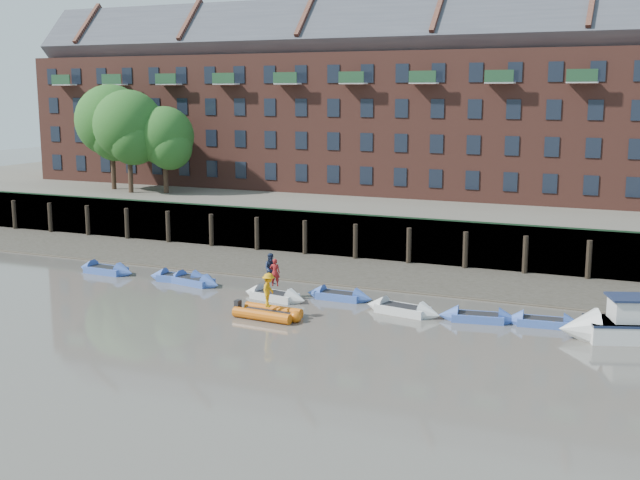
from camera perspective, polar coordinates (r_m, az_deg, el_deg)
The scene contains 20 objects.
ground at distance 37.98m, azimuth -6.59°, elevation -7.84°, with size 220.00×220.00×0.00m, color #5D574F.
foreshore at distance 53.72m, azimuth 3.08°, elevation -2.33°, with size 110.00×8.00×0.50m, color #3D382F.
mud_band at distance 50.63m, azimuth 1.72°, elevation -3.12°, with size 110.00×1.60×0.10m, color #4C4336.
river_wall at distance 57.45m, azimuth 4.62°, elevation 0.11°, with size 110.00×1.23×3.30m.
bank_terrace at distance 70.30m, azimuth 8.25°, elevation 1.94°, with size 110.00×28.00×3.20m, color #5E594D.
apartment_terrace at distance 70.51m, azimuth 8.71°, elevation 11.11°, with size 80.60×15.56×20.98m.
tree_cluster at distance 73.15m, azimuth -13.46°, elevation 7.92°, with size 11.76×7.74×9.40m.
rowboat_0 at distance 55.28m, azimuth -14.98°, elevation -2.07°, with size 4.47×1.52×1.28m.
rowboat_1 at distance 51.95m, azimuth -9.95°, elevation -2.67°, with size 4.34×1.59×1.23m.
rowboat_2 at distance 51.00m, azimuth -9.01°, elevation -2.89°, with size 4.34×2.02×1.21m.
rowboat_3 at distance 46.79m, azimuth -3.25°, elevation -3.99°, with size 4.39×1.88×1.23m.
rowboat_4 at distance 46.78m, azimuth 1.38°, elevation -3.99°, with size 4.11×1.24×1.19m.
rowboat_5 at distance 44.01m, azimuth 5.90°, elevation -4.95°, with size 4.63×2.07×1.30m.
rowboat_6 at distance 43.20m, azimuth 11.18°, elevation -5.41°, with size 4.34×1.91×1.22m.
rowboat_7 at distance 43.14m, azimuth 15.58°, elevation -5.64°, with size 4.10×1.58×1.16m.
rib_tender at distance 42.99m, azimuth -3.56°, elevation -5.21°, with size 3.80×2.00×0.65m.
motor_launch at distance 41.85m, azimuth 20.56°, elevation -5.71°, with size 7.06×4.35×2.77m.
person_rower_a at distance 46.41m, azimuth -3.23°, elevation -2.31°, with size 0.59×0.39×1.61m, color maroon.
person_rower_b at distance 46.77m, azimuth -3.48°, elevation -2.06°, with size 0.90×0.70×1.85m, color #19233F.
person_rib_crew at distance 42.79m, azimuth -3.67°, elevation -3.57°, with size 1.19×0.68×1.84m, color orange.
Camera 1 is at (18.28, -31.10, 11.88)m, focal length 45.00 mm.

